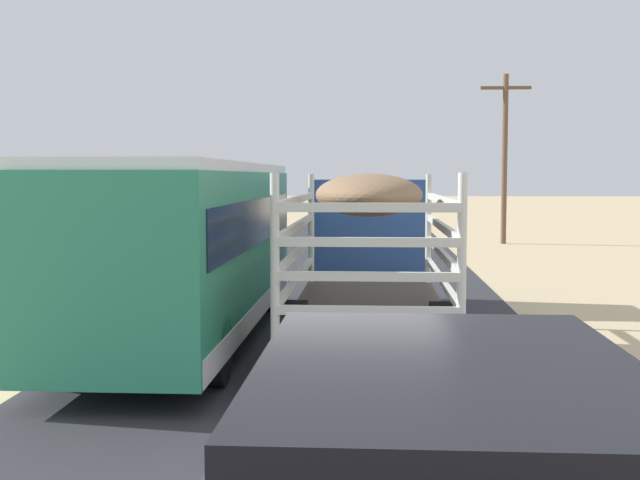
{
  "coord_description": "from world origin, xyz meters",
  "views": [
    {
      "loc": [
        0.85,
        -5.05,
        2.99
      ],
      "look_at": [
        0.0,
        8.2,
        1.96
      ],
      "focal_mm": 46.07,
      "sensor_mm": 36.0,
      "label": 1
    }
  ],
  "objects_px": {
    "livestock_truck": "(370,235)",
    "bus": "(190,245)",
    "boulder_near_shoulder": "(164,242)",
    "power_pole_mid": "(505,153)"
  },
  "relations": [
    {
      "from": "bus",
      "to": "boulder_near_shoulder",
      "type": "relative_size",
      "value": 7.18
    },
    {
      "from": "livestock_truck",
      "to": "power_pole_mid",
      "type": "relative_size",
      "value": 1.3
    },
    {
      "from": "bus",
      "to": "power_pole_mid",
      "type": "height_order",
      "value": "power_pole_mid"
    },
    {
      "from": "bus",
      "to": "power_pole_mid",
      "type": "xyz_separation_m",
      "value": [
        9.13,
        22.25,
        2.27
      ]
    },
    {
      "from": "bus",
      "to": "boulder_near_shoulder",
      "type": "bearing_deg",
      "value": 106.07
    },
    {
      "from": "bus",
      "to": "power_pole_mid",
      "type": "relative_size",
      "value": 1.34
    },
    {
      "from": "bus",
      "to": "boulder_near_shoulder",
      "type": "xyz_separation_m",
      "value": [
        -4.6,
        15.95,
        -1.24
      ]
    },
    {
      "from": "bus",
      "to": "power_pole_mid",
      "type": "bearing_deg",
      "value": 67.7
    },
    {
      "from": "livestock_truck",
      "to": "bus",
      "type": "height_order",
      "value": "bus"
    },
    {
      "from": "livestock_truck",
      "to": "bus",
      "type": "xyz_separation_m",
      "value": [
        -3.25,
        -2.19,
        -0.04
      ]
    }
  ]
}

